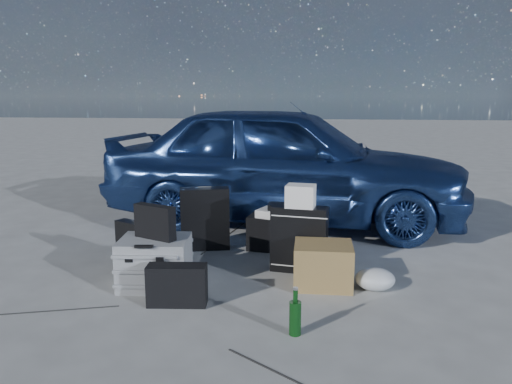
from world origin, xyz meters
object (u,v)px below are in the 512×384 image
at_px(car, 285,163).
at_px(briefcase, 140,245).
at_px(green_bottle, 295,312).
at_px(suitcase_right, 299,239).
at_px(duffel_bag, 283,233).
at_px(suitcase_left, 205,219).
at_px(cardboard_box, 323,265).
at_px(pelican_case, 155,262).

height_order(car, briefcase, car).
height_order(car, green_bottle, car).
xyz_separation_m(briefcase, suitcase_right, (1.40, 0.09, 0.09)).
bearing_deg(duffel_bag, suitcase_right, -64.35).
height_order(car, suitcase_left, car).
height_order(suitcase_right, cardboard_box, suitcase_right).
xyz_separation_m(car, green_bottle, (0.29, -2.91, -0.56)).
xyz_separation_m(suitcase_left, green_bottle, (0.98, -1.70, -0.16)).
distance_m(pelican_case, duffel_bag, 1.42).
relative_size(suitcase_left, green_bottle, 2.03).
xyz_separation_m(briefcase, suitcase_left, (0.45, 0.61, 0.11)).
xyz_separation_m(car, briefcase, (-1.14, -1.81, -0.51)).
height_order(briefcase, suitcase_left, suitcase_left).
xyz_separation_m(pelican_case, green_bottle, (1.15, -0.69, -0.04)).
relative_size(briefcase, green_bottle, 1.70).
bearing_deg(duffel_bag, car, 101.79).
distance_m(briefcase, suitcase_left, 0.76).
bearing_deg(suitcase_right, car, 106.68).
distance_m(briefcase, cardboard_box, 1.62).
bearing_deg(green_bottle, cardboard_box, 78.82).
height_order(pelican_case, briefcase, briefcase).
bearing_deg(suitcase_right, green_bottle, -80.25).
relative_size(suitcase_left, duffel_bag, 0.91).
bearing_deg(suitcase_right, pelican_case, -148.06).
bearing_deg(car, briefcase, 153.79).
relative_size(cardboard_box, green_bottle, 1.51).
distance_m(suitcase_left, cardboard_box, 1.43).
bearing_deg(car, suitcase_left, 156.09).
bearing_deg(cardboard_box, pelican_case, -172.23).
bearing_deg(pelican_case, car, 62.33).
relative_size(pelican_case, briefcase, 1.04).
relative_size(duffel_bag, cardboard_box, 1.48).
distance_m(pelican_case, suitcase_right, 1.23).
relative_size(duffel_bag, green_bottle, 2.23).
bearing_deg(briefcase, suitcase_left, 81.83).
relative_size(briefcase, cardboard_box, 1.13).
distance_m(car, duffel_bag, 1.27).
xyz_separation_m(suitcase_left, suitcase_right, (0.95, -0.52, -0.02)).
bearing_deg(suitcase_right, suitcase_left, 159.50).
height_order(briefcase, green_bottle, briefcase).
distance_m(briefcase, suitcase_right, 1.40).
height_order(cardboard_box, green_bottle, cardboard_box).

